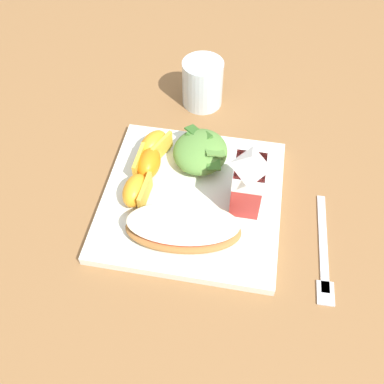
{
  "coord_description": "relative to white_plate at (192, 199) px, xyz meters",
  "views": [
    {
      "loc": [
        0.41,
        0.07,
        0.57
      ],
      "look_at": [
        0.0,
        0.0,
        0.03
      ],
      "focal_mm": 40.68,
      "sensor_mm": 36.0,
      "label": 1
    }
  ],
  "objects": [
    {
      "name": "cheesy_pizza_bread",
      "position": [
        0.07,
        0.0,
        0.03
      ],
      "size": [
        0.1,
        0.18,
        0.04
      ],
      "color": "#A87038",
      "rests_on": "white_plate"
    },
    {
      "name": "milk_carton",
      "position": [
        0.0,
        0.08,
        0.07
      ],
      "size": [
        0.06,
        0.05,
        0.11
      ],
      "color": "#B7332D",
      "rests_on": "white_plate"
    },
    {
      "name": "orange_wedge_middle",
      "position": [
        -0.04,
        -0.08,
        0.03
      ],
      "size": [
        0.06,
        0.04,
        0.04
      ],
      "color": "orange",
      "rests_on": "white_plate"
    },
    {
      "name": "ground",
      "position": [
        0.0,
        0.0,
        -0.01
      ],
      "size": [
        3.0,
        3.0,
        0.0
      ],
      "primitive_type": "plane",
      "color": "olive"
    },
    {
      "name": "green_salad_pile",
      "position": [
        -0.08,
        -0.0,
        0.03
      ],
      "size": [
        0.1,
        0.09,
        0.04
      ],
      "color": "#5B8E3D",
      "rests_on": "white_plate"
    },
    {
      "name": "orange_wedge_front",
      "position": [
        -0.08,
        -0.08,
        0.03
      ],
      "size": [
        0.07,
        0.06,
        0.04
      ],
      "color": "orange",
      "rests_on": "white_plate"
    },
    {
      "name": "drinking_clear_cup",
      "position": [
        -0.24,
        -0.02,
        0.04
      ],
      "size": [
        0.08,
        0.08,
        0.09
      ],
      "primitive_type": "cylinder",
      "color": "silver",
      "rests_on": "ground"
    },
    {
      "name": "metal_fork",
      "position": [
        0.06,
        0.21,
        -0.01
      ],
      "size": [
        0.19,
        0.03,
        0.01
      ],
      "color": "silver",
      "rests_on": "ground"
    },
    {
      "name": "white_plate",
      "position": [
        0.0,
        0.0,
        0.0
      ],
      "size": [
        0.28,
        0.28,
        0.02
      ],
      "primitive_type": "cube",
      "color": "white",
      "rests_on": "ground"
    },
    {
      "name": "orange_wedge_rear",
      "position": [
        0.02,
        -0.08,
        0.03
      ],
      "size": [
        0.06,
        0.04,
        0.04
      ],
      "color": "orange",
      "rests_on": "white_plate"
    }
  ]
}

